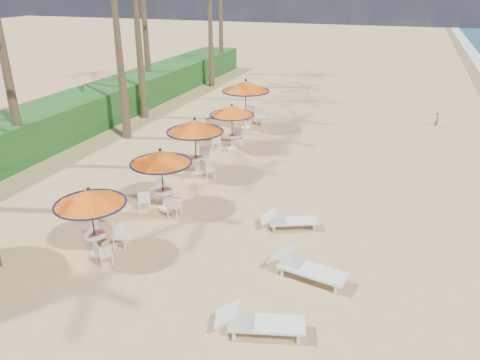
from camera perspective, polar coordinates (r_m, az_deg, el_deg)
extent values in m
plane|color=tan|center=(12.50, 2.97, -13.14)|extent=(160.00, 160.00, 0.00)
cube|color=#194716|center=(27.11, -18.26, 8.14)|extent=(3.00, 40.00, 1.80)
cylinder|color=black|center=(14.07, -17.50, -4.96)|extent=(0.04, 0.04, 2.04)
cone|color=#E35913|center=(13.73, -17.90, -2.01)|extent=(2.04, 2.04, 0.44)
torus|color=black|center=(13.81, -17.79, -2.78)|extent=(2.04, 2.04, 0.06)
sphere|color=black|center=(13.63, -18.03, -1.04)|extent=(0.11, 0.11, 0.11)
cylinder|color=white|center=(14.27, -17.30, -6.43)|extent=(0.62, 0.62, 0.04)
cylinder|color=white|center=(14.41, -17.16, -7.45)|extent=(0.07, 0.07, 0.62)
cylinder|color=black|center=(16.35, -9.47, 0.05)|extent=(0.05, 0.05, 2.13)
cone|color=#E35913|center=(16.05, -9.66, 2.78)|extent=(2.13, 2.13, 0.46)
torus|color=black|center=(16.12, -9.61, 2.07)|extent=(2.13, 2.13, 0.06)
sphere|color=black|center=(15.96, -9.72, 3.69)|extent=(0.11, 0.11, 0.11)
cylinder|color=white|center=(16.52, -9.37, -1.34)|extent=(0.65, 0.65, 0.04)
cylinder|color=white|center=(16.65, -9.30, -2.30)|extent=(0.07, 0.07, 0.65)
cylinder|color=black|center=(19.08, -5.43, 3.98)|extent=(0.05, 0.05, 2.32)
cone|color=#E35913|center=(18.80, -5.54, 6.59)|extent=(2.32, 2.32, 0.50)
torus|color=black|center=(18.87, -5.51, 5.91)|extent=(2.32, 2.32, 0.07)
sphere|color=black|center=(18.72, -5.57, 7.44)|extent=(0.12, 0.12, 0.12)
cylinder|color=white|center=(19.24, -5.38, 2.65)|extent=(0.71, 0.71, 0.04)
cylinder|color=white|center=(19.36, -5.34, 1.72)|extent=(0.08, 0.08, 0.71)
cylinder|color=black|center=(22.09, -0.99, 6.44)|extent=(0.05, 0.05, 2.08)
cone|color=#E35913|center=(21.87, -1.00, 8.48)|extent=(2.08, 2.08, 0.45)
torus|color=black|center=(21.92, -1.00, 7.96)|extent=(2.08, 2.08, 0.06)
sphere|color=black|center=(21.80, -1.00, 9.15)|extent=(0.11, 0.11, 0.11)
cylinder|color=white|center=(22.22, -0.98, 5.39)|extent=(0.63, 0.63, 0.04)
cylinder|color=white|center=(22.31, -0.97, 4.66)|extent=(0.07, 0.07, 0.63)
cylinder|color=black|center=(25.31, 0.70, 9.16)|extent=(0.06, 0.06, 2.54)
cone|color=#E35913|center=(25.09, 0.71, 11.37)|extent=(2.54, 2.54, 0.55)
torus|color=black|center=(25.14, 0.71, 10.80)|extent=(2.55, 2.55, 0.08)
sphere|color=black|center=(25.03, 0.72, 12.09)|extent=(0.13, 0.13, 0.13)
cylinder|color=white|center=(25.44, 0.70, 8.03)|extent=(0.77, 0.77, 0.04)
cylinder|color=white|center=(25.54, 0.69, 7.24)|extent=(0.09, 0.09, 0.77)
cube|color=white|center=(11.01, 3.22, -17.10)|extent=(1.85, 1.07, 0.07)
cube|color=white|center=(10.90, -1.51, -16.00)|extent=(0.73, 0.76, 0.43)
cube|color=white|center=(11.12, 3.20, -17.74)|extent=(0.06, 0.06, 0.25)
cube|color=white|center=(12.78, 8.82, -10.86)|extent=(1.92, 1.00, 0.08)
cube|color=white|center=(12.95, 5.10, -8.93)|extent=(0.72, 0.77, 0.45)
cube|color=white|center=(12.88, 8.77, -11.50)|extent=(0.06, 0.06, 0.26)
cube|color=white|center=(15.21, 6.48, -4.98)|extent=(1.67, 1.17, 0.06)
cube|color=white|center=(14.99, 3.54, -4.43)|extent=(0.71, 0.74, 0.39)
cube|color=white|center=(15.28, 6.45, -5.47)|extent=(0.06, 0.06, 0.22)
cone|color=brown|center=(23.67, -14.57, 15.33)|extent=(0.44, 0.44, 8.92)
cone|color=brown|center=(27.37, -12.38, 17.55)|extent=(0.44, 0.44, 9.92)
cone|color=brown|center=(32.19, -11.74, 20.51)|extent=(0.44, 0.44, 12.31)
cone|color=brown|center=(35.70, -3.61, 17.41)|extent=(0.44, 0.44, 7.69)
cone|color=brown|center=(40.68, -2.36, 19.16)|extent=(0.44, 0.44, 9.13)
imported|color=#856043|center=(27.94, 22.90, 6.87)|extent=(0.28, 0.35, 0.83)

